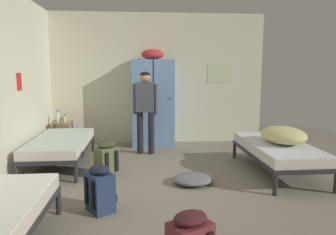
{
  "coord_description": "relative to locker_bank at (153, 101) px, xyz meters",
  "views": [
    {
      "loc": [
        -0.42,
        -4.37,
        1.64
      ],
      "look_at": [
        0.0,
        0.29,
        0.95
      ],
      "focal_mm": 34.77,
      "sensor_mm": 36.0,
      "label": 1
    }
  ],
  "objects": [
    {
      "name": "ground_plane",
      "position": [
        0.12,
        -2.6,
        -0.97
      ],
      "size": [
        9.23,
        9.23,
        0.0
      ],
      "primitive_type": "plane",
      "color": "gray"
    },
    {
      "name": "backpack_olive",
      "position": [
        -0.81,
        -2.04,
        -0.71
      ],
      "size": [
        0.41,
        0.42,
        0.55
      ],
      "color": "#566038",
      "rests_on": "ground_plane"
    },
    {
      "name": "clothes_pile_grey",
      "position": [
        0.46,
        -2.5,
        -0.9
      ],
      "size": [
        0.58,
        0.52,
        0.14
      ],
      "color": "slate",
      "rests_on": "ground_plane"
    },
    {
      "name": "bed_left_rear",
      "position": [
        -1.65,
        -1.39,
        -0.59
      ],
      "size": [
        0.9,
        1.9,
        0.49
      ],
      "color": "#28282D",
      "rests_on": "ground_plane"
    },
    {
      "name": "bed_right",
      "position": [
        1.89,
        -2.11,
        -0.59
      ],
      "size": [
        0.9,
        1.9,
        0.49
      ],
      "color": "#28282D",
      "rests_on": "ground_plane"
    },
    {
      "name": "lotion_bottle",
      "position": [
        -1.83,
        -0.2,
        -0.33
      ],
      "size": [
        0.05,
        0.05,
        0.16
      ],
      "color": "beige",
      "rests_on": "shelf_unit"
    },
    {
      "name": "backpack_navy",
      "position": [
        -0.75,
        -3.31,
        -0.71
      ],
      "size": [
        0.41,
        0.4,
        0.55
      ],
      "color": "navy",
      "rests_on": "ground_plane"
    },
    {
      "name": "person_traveler",
      "position": [
        -0.18,
        -0.7,
        -0.0
      ],
      "size": [
        0.5,
        0.27,
        1.6
      ],
      "color": "black",
      "rests_on": "ground_plane"
    },
    {
      "name": "locker_bank",
      "position": [
        0.0,
        0.0,
        0.0
      ],
      "size": [
        0.9,
        0.55,
        2.07
      ],
      "color": "#6B93C6",
      "rests_on": "ground_plane"
    },
    {
      "name": "shelf_unit",
      "position": [
        -1.9,
        -0.16,
        -0.62
      ],
      "size": [
        0.38,
        0.3,
        0.57
      ],
      "color": "#99704C",
      "rests_on": "ground_plane"
    },
    {
      "name": "bedding_heap",
      "position": [
        1.96,
        -2.13,
        -0.35
      ],
      "size": [
        0.67,
        0.86,
        0.26
      ],
      "color": "#D1C67F",
      "rests_on": "bed_right"
    },
    {
      "name": "room_backdrop",
      "position": [
        -1.16,
        -1.29,
        0.46
      ],
      "size": [
        4.76,
        5.83,
        2.87
      ],
      "color": "beige",
      "rests_on": "ground_plane"
    },
    {
      "name": "water_bottle",
      "position": [
        -1.98,
        -0.14,
        -0.29
      ],
      "size": [
        0.07,
        0.07,
        0.24
      ],
      "color": "silver",
      "rests_on": "shelf_unit"
    }
  ]
}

